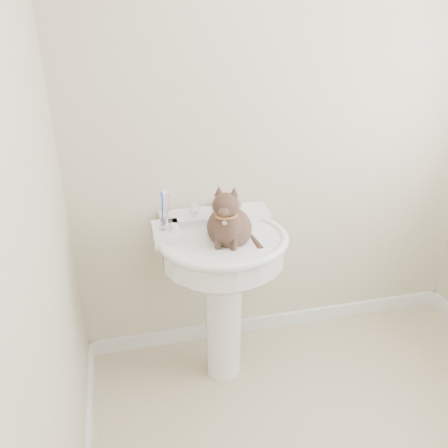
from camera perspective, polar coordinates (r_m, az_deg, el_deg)
wall_back at (r=2.42m, az=7.50°, el=11.50°), size 2.20×0.00×2.50m
wall_left at (r=1.29m, az=-23.50°, el=-5.36°), size 0.00×2.20×2.50m
baseboard_back at (r=2.97m, az=6.15°, el=-11.50°), size 2.20×0.02×0.09m
pedestal_sink at (r=2.29m, az=-0.13°, el=-4.85°), size 0.63×0.62×0.87m
faucet at (r=2.32m, az=-0.93°, el=1.95°), size 0.28×0.12×0.14m
soap_bar at (r=2.43m, az=0.78°, el=2.46°), size 0.10×0.07×0.03m
toothbrush_cup at (r=2.20m, az=-7.03°, el=0.50°), size 0.07×0.07×0.18m
cat at (r=2.15m, az=0.68°, el=-0.08°), size 0.23×0.29×0.42m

